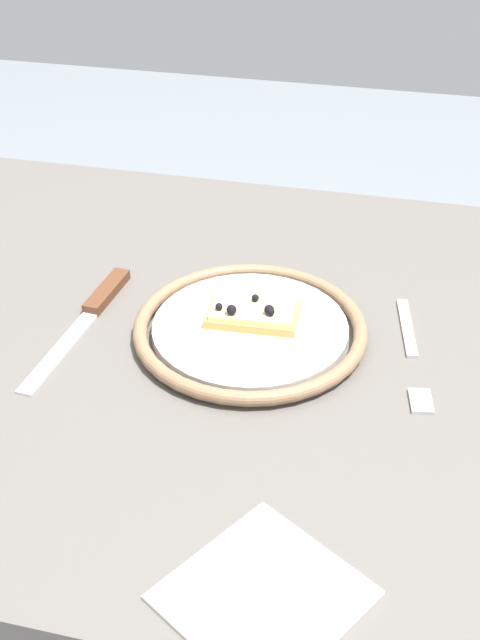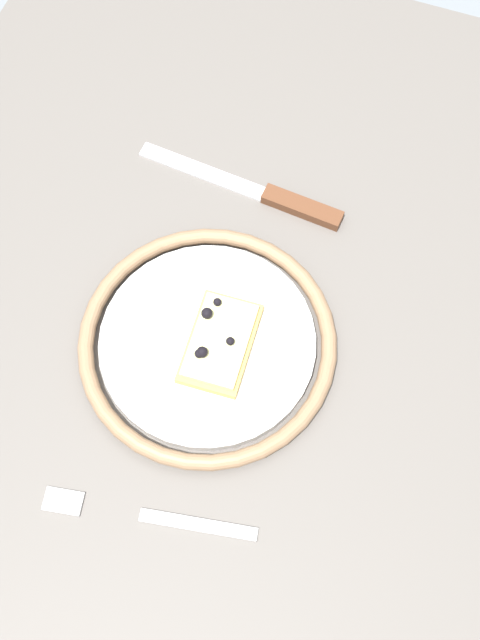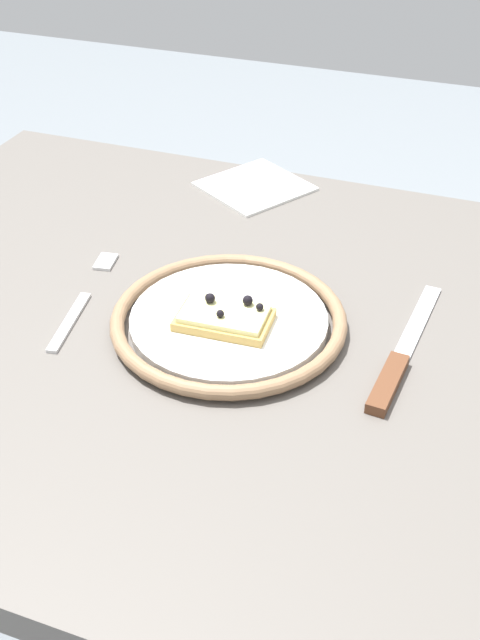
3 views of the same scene
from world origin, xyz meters
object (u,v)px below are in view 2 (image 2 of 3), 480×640
dining_table (205,373)px  fork (147,516)px  pizza_slice_near (221,338)px  knife (274,197)px  plate (209,339)px

dining_table → fork: (-0.18, -0.01, 0.09)m
dining_table → pizza_slice_near: (0.00, -0.02, 0.11)m
knife → plate: bearing=177.6°
pizza_slice_near → knife: bearing=1.7°
plate → fork: (-0.18, -0.01, -0.01)m
dining_table → knife: 0.21m
knife → fork: knife is taller
dining_table → plate: size_ratio=4.02×
dining_table → knife: bearing=-4.4°
dining_table → plate: plate is taller
dining_table → pizza_slice_near: pizza_slice_near is taller
plate → pizza_slice_near: bearing=-91.8°
plate → knife: size_ratio=1.08×
plate → dining_table: bearing=125.4°
knife → fork: bearing=179.9°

